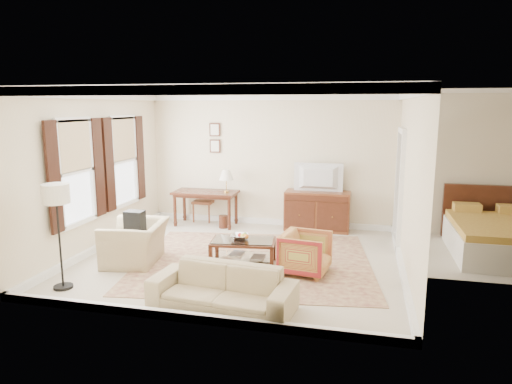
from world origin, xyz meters
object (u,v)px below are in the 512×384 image
at_px(writing_desk, 206,196).
at_px(club_armchair, 135,235).
at_px(coffee_table, 243,246).
at_px(striped_armchair, 306,251).
at_px(tv, 318,169).
at_px(sideboard, 317,211).
at_px(sofa, 222,281).

height_order(writing_desk, club_armchair, club_armchair).
distance_m(coffee_table, striped_armchair, 1.08).
bearing_deg(coffee_table, striped_armchair, -7.56).
bearing_deg(coffee_table, club_armchair, -171.21).
height_order(tv, striped_armchair, tv).
bearing_deg(tv, sideboard, -90.00).
xyz_separation_m(striped_armchair, club_armchair, (-2.90, -0.14, 0.10)).
distance_m(sideboard, sofa, 4.27).
relative_size(coffee_table, sofa, 0.59).
relative_size(sideboard, sofa, 0.72).
bearing_deg(sofa, tv, 85.53).
bearing_deg(tv, striped_armchair, 91.94).
bearing_deg(sideboard, tv, -90.00).
xyz_separation_m(tv, striped_armchair, (0.09, -2.64, -0.97)).
xyz_separation_m(coffee_table, club_armchair, (-1.83, -0.28, 0.13)).
distance_m(writing_desk, sofa, 4.37).
bearing_deg(writing_desk, tv, 3.21).
xyz_separation_m(sideboard, striped_armchair, (0.09, -2.66, -0.05)).
bearing_deg(club_armchair, coffee_table, 89.90).
xyz_separation_m(striped_armchair, sofa, (-0.91, -1.53, 0.00)).
bearing_deg(sideboard, club_armchair, -135.11).
distance_m(striped_armchair, club_armchair, 2.91).
height_order(tv, coffee_table, tv).
bearing_deg(coffee_table, writing_desk, 122.42).
distance_m(writing_desk, club_armchair, 2.67).
relative_size(club_armchair, sofa, 0.57).
bearing_deg(sideboard, coffee_table, -111.26).
height_order(striped_armchair, sofa, sofa).
bearing_deg(striped_armchair, sofa, 157.76).
xyz_separation_m(club_armchair, sofa, (1.99, -1.39, -0.10)).
relative_size(coffee_table, club_armchair, 1.04).
distance_m(sideboard, coffee_table, 2.70).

